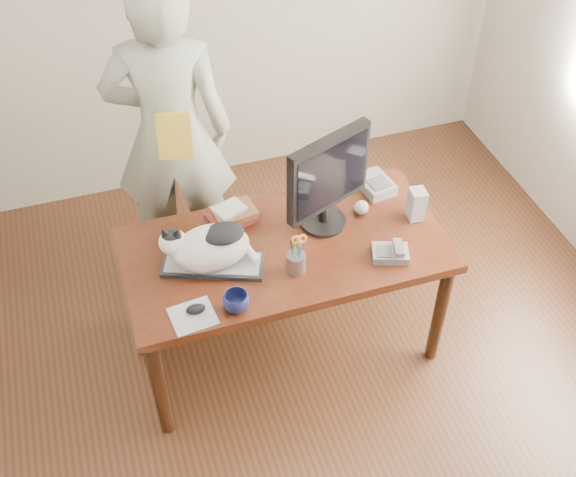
# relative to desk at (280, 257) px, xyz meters

# --- Properties ---
(room) EXTENTS (4.50, 4.50, 4.50)m
(room) POSITION_rel_desk_xyz_m (0.00, -0.68, 0.75)
(room) COLOR black
(room) RESTS_ON ground
(desk) EXTENTS (1.60, 0.80, 0.75)m
(desk) POSITION_rel_desk_xyz_m (0.00, 0.00, 0.00)
(desk) COLOR black
(desk) RESTS_ON ground
(keyboard) EXTENTS (0.52, 0.35, 0.03)m
(keyboard) POSITION_rel_desk_xyz_m (-0.37, -0.10, 0.16)
(keyboard) COLOR black
(keyboard) RESTS_ON desk
(cat) EXTENTS (0.47, 0.34, 0.27)m
(cat) POSITION_rel_desk_xyz_m (-0.38, -0.10, 0.28)
(cat) COLOR white
(cat) RESTS_ON keyboard
(monitor) EXTENTS (0.46, 0.31, 0.54)m
(monitor) POSITION_rel_desk_xyz_m (0.25, 0.01, 0.45)
(monitor) COLOR black
(monitor) RESTS_ON desk
(pen_cup) EXTENTS (0.10, 0.10, 0.23)m
(pen_cup) POSITION_rel_desk_xyz_m (0.00, -0.25, 0.21)
(pen_cup) COLOR gray
(pen_cup) RESTS_ON desk
(mousepad) EXTENTS (0.21, 0.20, 0.00)m
(mousepad) POSITION_rel_desk_xyz_m (-0.53, -0.38, 0.15)
(mousepad) COLOR #B5BAC2
(mousepad) RESTS_ON desk
(mouse) EXTENTS (0.09, 0.07, 0.04)m
(mouse) POSITION_rel_desk_xyz_m (-0.51, -0.36, 0.17)
(mouse) COLOR black
(mouse) RESTS_ON mousepad
(coffee_mug) EXTENTS (0.15, 0.15, 0.09)m
(coffee_mug) POSITION_rel_desk_xyz_m (-0.33, -0.40, 0.19)
(coffee_mug) COLOR #0D1237
(coffee_mug) RESTS_ON desk
(phone) EXTENTS (0.20, 0.17, 0.08)m
(phone) POSITION_rel_desk_xyz_m (0.47, -0.31, 0.17)
(phone) COLOR slate
(phone) RESTS_ON desk
(speaker) EXTENTS (0.08, 0.09, 0.17)m
(speaker) POSITION_rel_desk_xyz_m (0.70, -0.08, 0.23)
(speaker) COLOR #A3A3A5
(speaker) RESTS_ON desk
(baseball) EXTENTS (0.07, 0.07, 0.07)m
(baseball) POSITION_rel_desk_xyz_m (0.45, 0.04, 0.19)
(baseball) COLOR silver
(baseball) RESTS_ON desk
(book_stack) EXTENTS (0.27, 0.23, 0.09)m
(book_stack) POSITION_rel_desk_xyz_m (-0.19, 0.19, 0.19)
(book_stack) COLOR #521618
(book_stack) RESTS_ON desk
(calculator) EXTENTS (0.19, 0.23, 0.06)m
(calculator) POSITION_rel_desk_xyz_m (0.60, 0.20, 0.18)
(calculator) COLOR slate
(calculator) RESTS_ON desk
(person) EXTENTS (0.77, 0.59, 1.88)m
(person) POSITION_rel_desk_xyz_m (-0.38, 0.76, 0.34)
(person) COLOR beige
(person) RESTS_ON ground
(held_book) EXTENTS (0.20, 0.14, 0.25)m
(held_book) POSITION_rel_desk_xyz_m (-0.38, 0.59, 0.45)
(held_book) COLOR gold
(held_book) RESTS_ON person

